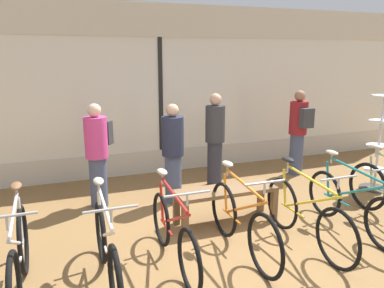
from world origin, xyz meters
TOP-DOWN VIEW (x-y plane):
  - ground_plane at (0.00, 0.00)m, footprint 24.00×24.00m
  - shop_back_wall at (0.00, 3.33)m, footprint 12.00×0.08m
  - bicycle_far_left at (-2.35, -0.11)m, footprint 0.46×1.75m
  - bicycle_left at (-1.55, -0.19)m, footprint 0.46×1.72m
  - bicycle_center_left at (-0.82, -0.04)m, footprint 0.46×1.66m
  - bicycle_center at (0.00, -0.08)m, footprint 0.46×1.70m
  - bicycle_center_right at (0.82, -0.18)m, footprint 0.46×1.74m
  - bicycle_right at (1.62, -0.07)m, footprint 0.46×1.75m
  - accessory_rack at (3.20, 1.05)m, footprint 0.48×0.48m
  - display_bench at (0.19, 0.74)m, footprint 1.40×0.44m
  - customer_near_rack at (-0.26, 1.72)m, footprint 0.46×0.46m
  - customer_by_window at (2.42, 2.24)m, footprint 0.35×0.49m
  - customer_mid_floor at (0.66, 2.20)m, footprint 0.48×0.48m
  - customer_near_bench at (-1.37, 1.96)m, footprint 0.52×0.56m

SIDE VIEW (x-z plane):
  - ground_plane at x=0.00m, z-range 0.00..0.00m
  - bicycle_center_left at x=-0.82m, z-range -0.13..0.88m
  - bicycle_right at x=1.62m, z-range -0.13..0.88m
  - bicycle_left at x=-1.55m, z-range -0.13..0.90m
  - bicycle_center_right at x=0.82m, z-range -0.12..0.90m
  - bicycle_center at x=0.00m, z-range -0.12..0.91m
  - display_bench at x=0.19m, z-range 0.16..0.65m
  - bicycle_far_left at x=-2.35m, z-range -0.12..0.93m
  - accessory_rack at x=3.20m, z-range -0.15..1.57m
  - customer_near_rack at x=-0.26m, z-range 0.03..1.60m
  - customer_near_bench at x=-1.37m, z-range 0.06..1.65m
  - customer_mid_floor at x=0.66m, z-range 0.04..1.68m
  - customer_by_window at x=2.42m, z-range 0.06..1.69m
  - shop_back_wall at x=0.00m, z-range 0.04..3.24m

